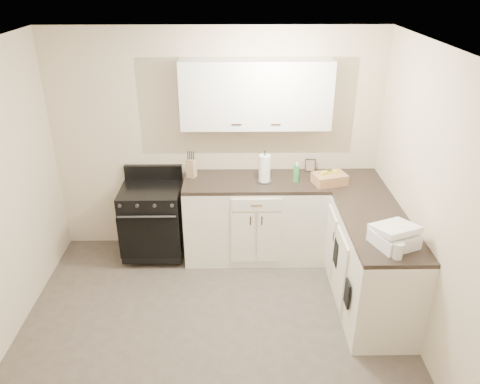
{
  "coord_description": "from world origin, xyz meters",
  "views": [
    {
      "loc": [
        0.19,
        -3.09,
        3.05
      ],
      "look_at": [
        0.25,
        0.85,
        1.12
      ],
      "focal_mm": 35.0,
      "sensor_mm": 36.0,
      "label": 1
    }
  ],
  "objects_px": {
    "knife_block": "(191,168)",
    "countertop_grill": "(394,238)",
    "stove": "(153,221)",
    "paper_towel": "(265,169)",
    "wicker_basket": "(330,179)"
  },
  "relations": [
    {
      "from": "knife_block",
      "to": "countertop_grill",
      "type": "height_order",
      "value": "knife_block"
    },
    {
      "from": "stove",
      "to": "paper_towel",
      "type": "xyz_separation_m",
      "value": [
        1.24,
        -0.01,
        0.63
      ]
    },
    {
      "from": "paper_towel",
      "to": "wicker_basket",
      "type": "bearing_deg",
      "value": -5.39
    },
    {
      "from": "knife_block",
      "to": "countertop_grill",
      "type": "distance_m",
      "value": 2.27
    },
    {
      "from": "knife_block",
      "to": "wicker_basket",
      "type": "height_order",
      "value": "knife_block"
    },
    {
      "from": "knife_block",
      "to": "stove",
      "type": "bearing_deg",
      "value": -141.85
    },
    {
      "from": "knife_block",
      "to": "countertop_grill",
      "type": "bearing_deg",
      "value": -15.63
    },
    {
      "from": "paper_towel",
      "to": "countertop_grill",
      "type": "bearing_deg",
      "value": -51.73
    },
    {
      "from": "paper_towel",
      "to": "knife_block",
      "type": "bearing_deg",
      "value": 170.22
    },
    {
      "from": "knife_block",
      "to": "countertop_grill",
      "type": "xyz_separation_m",
      "value": [
        1.79,
        -1.4,
        -0.04
      ]
    },
    {
      "from": "paper_towel",
      "to": "wicker_basket",
      "type": "distance_m",
      "value": 0.7
    },
    {
      "from": "knife_block",
      "to": "paper_towel",
      "type": "bearing_deg",
      "value": 12.69
    },
    {
      "from": "stove",
      "to": "wicker_basket",
      "type": "distance_m",
      "value": 2.0
    },
    {
      "from": "stove",
      "to": "wicker_basket",
      "type": "bearing_deg",
      "value": -2.24
    },
    {
      "from": "knife_block",
      "to": "wicker_basket",
      "type": "bearing_deg",
      "value": 14.72
    }
  ]
}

